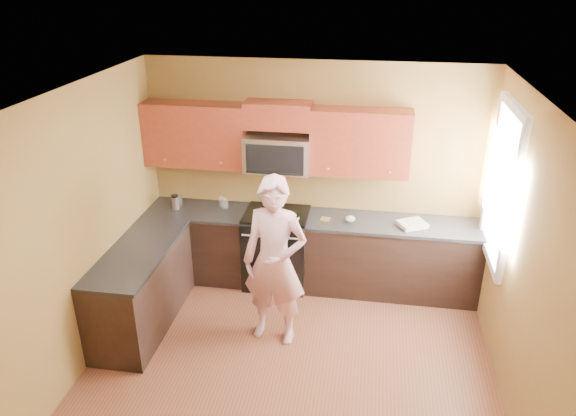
% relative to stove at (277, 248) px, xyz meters
% --- Properties ---
extents(floor, '(4.00, 4.00, 0.00)m').
position_rel_stove_xyz_m(floor, '(0.40, -1.68, -0.47)').
color(floor, brown).
rests_on(floor, ground).
extents(ceiling, '(4.00, 4.00, 0.00)m').
position_rel_stove_xyz_m(ceiling, '(0.40, -1.68, 2.23)').
color(ceiling, white).
rests_on(ceiling, ground).
extents(wall_back, '(4.00, 0.00, 4.00)m').
position_rel_stove_xyz_m(wall_back, '(0.40, 0.32, 0.88)').
color(wall_back, brown).
rests_on(wall_back, ground).
extents(wall_left, '(0.00, 4.00, 4.00)m').
position_rel_stove_xyz_m(wall_left, '(-1.60, -1.68, 0.88)').
color(wall_left, brown).
rests_on(wall_left, ground).
extents(wall_right, '(0.00, 4.00, 4.00)m').
position_rel_stove_xyz_m(wall_right, '(2.40, -1.68, 0.88)').
color(wall_right, brown).
rests_on(wall_right, ground).
extents(cabinet_back_run, '(4.00, 0.60, 0.88)m').
position_rel_stove_xyz_m(cabinet_back_run, '(0.40, 0.02, -0.03)').
color(cabinet_back_run, black).
rests_on(cabinet_back_run, floor).
extents(cabinet_left_run, '(0.60, 1.60, 0.88)m').
position_rel_stove_xyz_m(cabinet_left_run, '(-1.30, -1.08, -0.03)').
color(cabinet_left_run, black).
rests_on(cabinet_left_run, floor).
extents(countertop_back, '(4.00, 0.62, 0.04)m').
position_rel_stove_xyz_m(countertop_back, '(0.40, 0.01, 0.43)').
color(countertop_back, black).
rests_on(countertop_back, cabinet_back_run).
extents(countertop_left, '(0.62, 1.60, 0.04)m').
position_rel_stove_xyz_m(countertop_left, '(-1.29, -1.08, 0.43)').
color(countertop_left, black).
rests_on(countertop_left, cabinet_left_run).
extents(stove, '(0.76, 0.65, 0.95)m').
position_rel_stove_xyz_m(stove, '(0.00, 0.00, 0.00)').
color(stove, black).
rests_on(stove, floor).
extents(microwave, '(0.76, 0.40, 0.42)m').
position_rel_stove_xyz_m(microwave, '(0.00, 0.12, 0.97)').
color(microwave, silver).
rests_on(microwave, wall_back).
extents(upper_cab_left, '(1.22, 0.33, 0.75)m').
position_rel_stove_xyz_m(upper_cab_left, '(-0.99, 0.16, 0.97)').
color(upper_cab_left, maroon).
rests_on(upper_cab_left, wall_back).
extents(upper_cab_right, '(1.12, 0.33, 0.75)m').
position_rel_stove_xyz_m(upper_cab_right, '(0.94, 0.16, 0.97)').
color(upper_cab_right, maroon).
rests_on(upper_cab_right, wall_back).
extents(upper_cab_over_mw, '(0.76, 0.33, 0.30)m').
position_rel_stove_xyz_m(upper_cab_over_mw, '(0.00, 0.16, 1.62)').
color(upper_cab_over_mw, maroon).
rests_on(upper_cab_over_mw, wall_back).
extents(window, '(0.06, 1.06, 1.66)m').
position_rel_stove_xyz_m(window, '(2.38, -0.48, 1.17)').
color(window, white).
rests_on(window, wall_right).
extents(woman, '(0.72, 0.52, 1.82)m').
position_rel_stove_xyz_m(woman, '(0.18, -1.07, 0.44)').
color(woman, pink).
rests_on(woman, floor).
extents(frying_pan, '(0.31, 0.45, 0.05)m').
position_rel_stove_xyz_m(frying_pan, '(0.01, -0.26, 0.47)').
color(frying_pan, black).
rests_on(frying_pan, stove).
extents(butter_tub, '(0.15, 0.15, 0.08)m').
position_rel_stove_xyz_m(butter_tub, '(0.23, -0.12, 0.45)').
color(butter_tub, '#FBBB42').
rests_on(butter_tub, countertop_back).
extents(toast_slice, '(0.12, 0.12, 0.01)m').
position_rel_stove_xyz_m(toast_slice, '(0.59, -0.03, 0.45)').
color(toast_slice, '#B27F47').
rests_on(toast_slice, countertop_back).
extents(napkin_a, '(0.14, 0.14, 0.06)m').
position_rel_stove_xyz_m(napkin_a, '(0.10, -0.19, 0.48)').
color(napkin_a, silver).
rests_on(napkin_a, countertop_back).
extents(napkin_b, '(0.15, 0.16, 0.07)m').
position_rel_stove_xyz_m(napkin_b, '(0.88, -0.03, 0.48)').
color(napkin_b, silver).
rests_on(napkin_b, countertop_back).
extents(dish_towel, '(0.38, 0.35, 0.05)m').
position_rel_stove_xyz_m(dish_towel, '(1.59, -0.04, 0.47)').
color(dish_towel, white).
rests_on(dish_towel, countertop_back).
extents(travel_mug, '(0.10, 0.10, 0.18)m').
position_rel_stove_xyz_m(travel_mug, '(-1.25, -0.02, 0.44)').
color(travel_mug, silver).
rests_on(travel_mug, countertop_back).
extents(glass_a, '(0.08, 0.08, 0.12)m').
position_rel_stove_xyz_m(glass_a, '(-1.25, 0.11, 0.51)').
color(glass_a, silver).
rests_on(glass_a, countertop_back).
extents(glass_b, '(0.08, 0.08, 0.12)m').
position_rel_stove_xyz_m(glass_b, '(-0.66, 0.11, 0.51)').
color(glass_b, silver).
rests_on(glass_b, countertop_back).
extents(glass_c, '(0.09, 0.09, 0.12)m').
position_rel_stove_xyz_m(glass_c, '(-0.72, 0.16, 0.51)').
color(glass_c, silver).
rests_on(glass_c, countertop_back).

